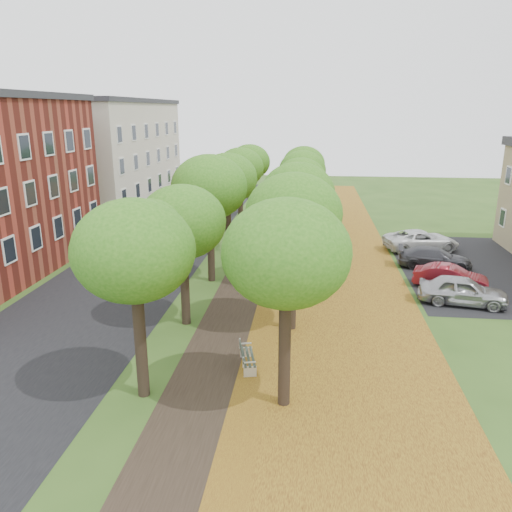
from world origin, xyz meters
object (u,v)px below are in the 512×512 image
(car_red, at_px, (450,277))
(car_grey, at_px, (435,258))
(bench, at_px, (247,357))
(car_silver, at_px, (463,290))
(car_white, at_px, (421,240))

(car_red, relative_size, car_grey, 0.88)
(bench, relative_size, car_grey, 0.40)
(bench, distance_m, car_silver, 12.47)
(car_grey, xyz_separation_m, car_white, (0.00, 4.06, 0.07))
(bench, relative_size, car_red, 0.45)
(car_silver, bearing_deg, car_red, 10.68)
(car_silver, height_order, car_grey, car_silver)
(car_red, xyz_separation_m, car_grey, (0.00, 3.70, -0.00))
(car_grey, bearing_deg, car_silver, -171.33)
(bench, bearing_deg, car_red, -58.09)
(bench, xyz_separation_m, car_silver, (9.94, 7.52, 0.31))
(bench, distance_m, car_grey, 16.78)
(car_silver, distance_m, car_red, 2.30)
(bench, bearing_deg, car_white, -42.23)
(bench, bearing_deg, car_silver, -65.63)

